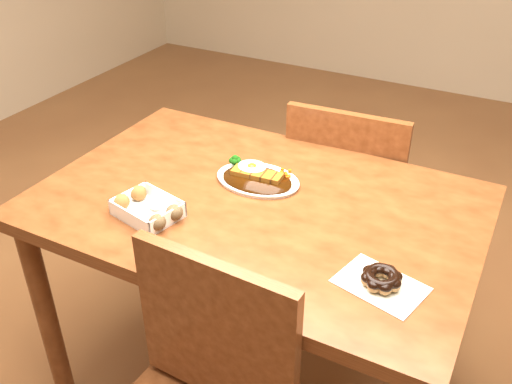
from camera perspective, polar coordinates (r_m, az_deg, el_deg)
The scene contains 6 objects.
ground at distance 2.07m, azimuth 0.02°, elevation -18.57°, with size 6.00×6.00×0.00m, color brown.
table at distance 1.62m, azimuth 0.02°, elevation -3.76°, with size 1.20×0.80×0.75m.
chair_far at distance 2.10m, azimuth 9.29°, elevation -0.75°, with size 0.45×0.45×0.87m.
katsu_curry_plate at distance 1.65m, azimuth 0.09°, elevation 1.50°, with size 0.25×0.18×0.05m.
donut_box at distance 1.52m, azimuth -10.80°, elevation -1.57°, with size 0.20×0.16×0.05m.
pon_de_ring at distance 1.30m, azimuth 12.43°, elevation -8.48°, with size 0.22×0.17×0.04m.
Camera 1 is at (0.61, -1.16, 1.60)m, focal length 40.00 mm.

